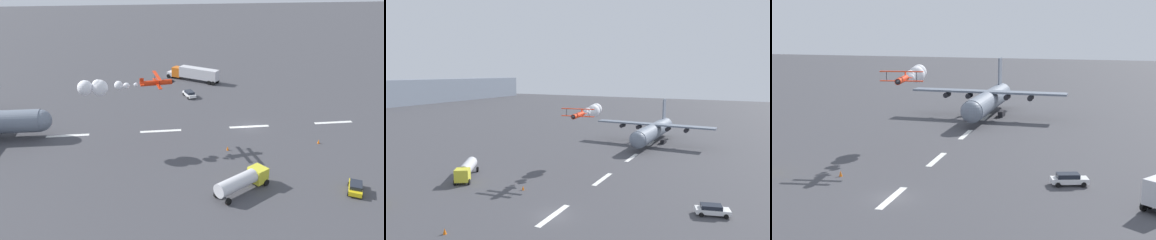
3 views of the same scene
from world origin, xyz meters
TOP-DOWN VIEW (x-y plane):
  - ground_plane at (0.00, 0.00)m, footprint 440.00×440.00m
  - runway_stripe_4 at (0.00, 0.00)m, footprint 8.00×0.90m
  - runway_stripe_5 at (17.70, 0.00)m, footprint 8.00×0.90m
  - runway_stripe_6 at (35.40, 0.00)m, footprint 8.00×0.90m
  - runway_stripe_7 at (53.11, 0.00)m, footprint 8.00×0.90m
  - cargo_transport_plane at (52.52, -0.32)m, footprint 29.94×32.50m
  - stunt_biplane_red at (27.18, 6.38)m, footprint 16.48×6.40m
  - fuel_tanker_truck at (7.05, 22.89)m, footprint 8.97×6.98m
  - followme_car_yellow at (9.81, -19.52)m, footprint 2.98×4.87m
  - traffic_cone_near at (-10.59, 9.05)m, footprint 0.44×0.44m
  - traffic_cone_far at (6.41, 9.69)m, footprint 0.44×0.44m

SIDE VIEW (x-z plane):
  - ground_plane at x=0.00m, z-range 0.00..0.00m
  - runway_stripe_4 at x=0.00m, z-range 0.00..0.01m
  - runway_stripe_5 at x=17.70m, z-range 0.00..0.01m
  - runway_stripe_6 at x=35.40m, z-range 0.00..0.01m
  - runway_stripe_7 at x=53.11m, z-range 0.00..0.01m
  - traffic_cone_near at x=-10.59m, z-range 0.00..0.75m
  - traffic_cone_far at x=6.41m, z-range 0.00..0.75m
  - followme_car_yellow at x=9.81m, z-range 0.05..1.57m
  - fuel_tanker_truck at x=7.05m, z-range 0.29..3.19m
  - cargo_transport_plane at x=52.52m, z-range -2.25..9.25m
  - stunt_biplane_red at x=27.18m, z-range 10.03..12.90m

